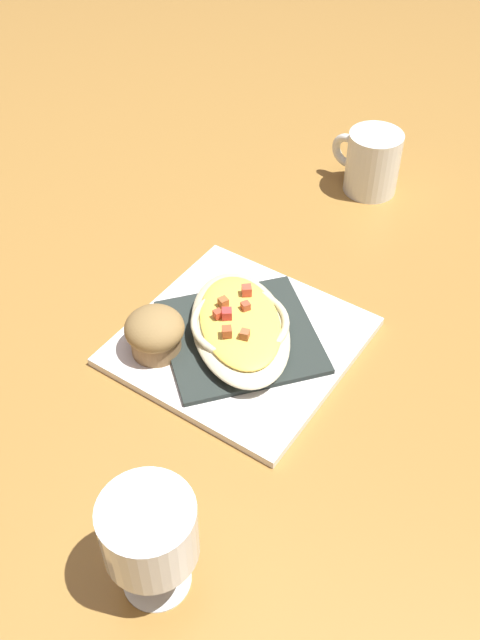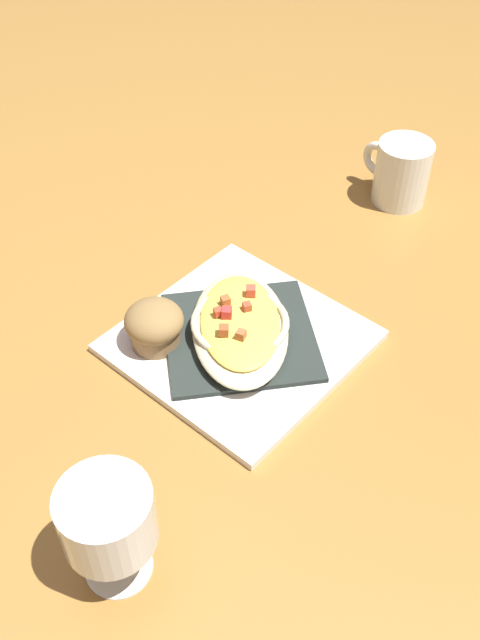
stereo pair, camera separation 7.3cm
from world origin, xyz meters
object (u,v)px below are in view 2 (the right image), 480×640
coffee_mug (401,175)px  gratin_dish (240,325)px  square_plate (240,341)px  stemmed_glass (108,522)px  muffin (154,325)px

coffee_mug → gratin_dish: bearing=-4.3°
square_plate → stemmed_glass: size_ratio=2.13×
square_plate → coffee_mug: 0.37m
gratin_dish → muffin: size_ratio=3.22×
muffin → stemmed_glass: 0.28m
gratin_dish → muffin: (0.06, -0.08, 0.01)m
square_plate → stemmed_glass: 0.31m
muffin → square_plate: bearing=127.5°
muffin → stemmed_glass: (0.23, 0.14, 0.04)m
square_plate → gratin_dish: 0.03m
square_plate → coffee_mug: coffee_mug is taller
stemmed_glass → gratin_dish: bearing=-167.7°
gratin_dish → coffee_mug: coffee_mug is taller
square_plate → stemmed_glass: (0.29, 0.06, 0.08)m
coffee_mug → stemmed_glass: 0.67m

